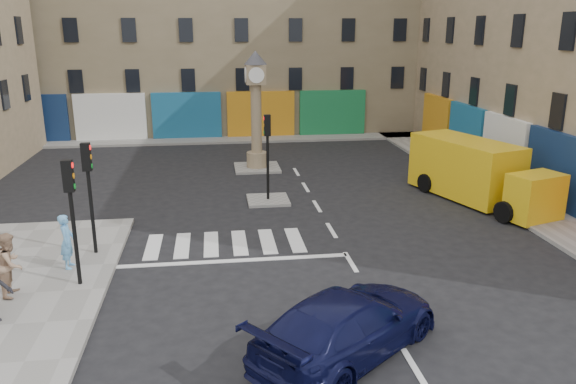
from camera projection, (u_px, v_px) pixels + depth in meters
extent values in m
plane|color=black|center=(358.00, 275.00, 17.30)|extent=(120.00, 120.00, 0.00)
cube|color=gray|center=(478.00, 180.00, 27.91)|extent=(2.60, 30.00, 0.15)
cube|color=gray|center=(218.00, 140.00, 37.89)|extent=(32.00, 2.40, 0.15)
cube|color=gray|center=(268.00, 200.00, 24.64)|extent=(1.80, 1.80, 0.12)
cube|color=gray|center=(257.00, 168.00, 30.35)|extent=(2.40, 2.40, 0.12)
cube|color=#7E7054|center=(213.00, 11.00, 41.03)|extent=(32.00, 10.00, 17.00)
cylinder|color=black|center=(75.00, 239.00, 16.00)|extent=(0.12, 0.12, 2.80)
cube|color=black|center=(68.00, 176.00, 15.48)|extent=(0.28, 0.22, 0.90)
cylinder|color=black|center=(92.00, 212.00, 18.28)|extent=(0.12, 0.12, 2.80)
cube|color=black|center=(86.00, 157.00, 17.76)|extent=(0.28, 0.22, 0.90)
cylinder|color=black|center=(268.00, 168.00, 24.23)|extent=(0.12, 0.12, 2.80)
cube|color=black|center=(267.00, 125.00, 23.71)|extent=(0.28, 0.22, 0.90)
cylinder|color=#9C8466|center=(257.00, 159.00, 30.22)|extent=(1.10, 1.10, 0.80)
cylinder|color=#9C8466|center=(256.00, 119.00, 29.60)|extent=(0.56, 0.56, 3.60)
cube|color=#9C8466|center=(256.00, 74.00, 28.95)|extent=(1.00, 1.00, 1.00)
cylinder|color=white|center=(256.00, 75.00, 28.46)|extent=(0.80, 0.06, 0.80)
cone|color=#333338|center=(255.00, 58.00, 28.71)|extent=(1.20, 1.20, 0.70)
imported|color=black|center=(348.00, 324.00, 12.93)|extent=(5.48, 5.03, 1.54)
cube|color=gold|center=(465.00, 167.00, 25.02)|extent=(3.66, 5.60, 2.48)
cube|color=gold|center=(535.00, 197.00, 21.75)|extent=(2.35, 1.87, 1.84)
cube|color=black|center=(537.00, 187.00, 21.58)|extent=(2.05, 1.49, 0.76)
cylinder|color=black|center=(504.00, 212.00, 21.84)|extent=(0.52, 0.90, 0.86)
cylinder|color=black|center=(543.00, 205.00, 22.74)|extent=(0.52, 0.90, 0.86)
cylinder|color=black|center=(425.00, 183.00, 25.95)|extent=(0.52, 0.90, 0.86)
cylinder|color=black|center=(461.00, 178.00, 26.85)|extent=(0.52, 0.90, 0.86)
imported|color=#61A5DE|center=(67.00, 241.00, 17.28)|extent=(0.41, 0.63, 1.72)
imported|color=tan|center=(11.00, 264.00, 15.50)|extent=(0.69, 0.88, 1.81)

